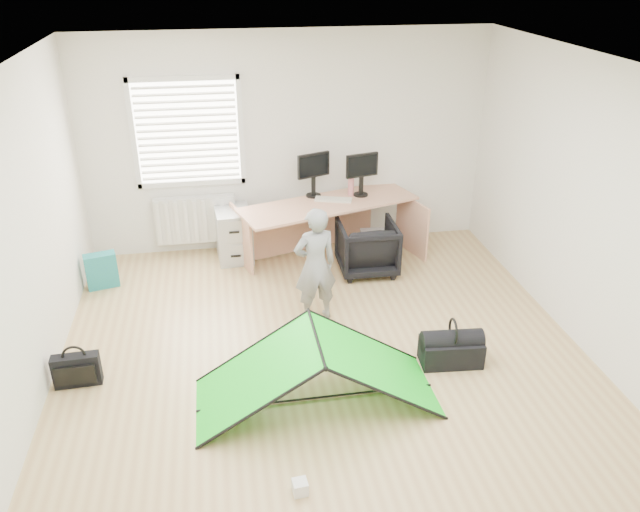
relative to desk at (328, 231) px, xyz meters
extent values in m
plane|color=tan|center=(-0.42, -2.22, -0.37)|extent=(5.50, 5.50, 0.00)
cube|color=silver|center=(-0.42, 0.53, 0.98)|extent=(5.00, 0.02, 2.70)
cube|color=silver|center=(-1.62, 0.49, 1.18)|extent=(1.20, 0.06, 1.20)
cube|color=silver|center=(-1.62, 0.45, 0.08)|extent=(1.00, 0.12, 0.60)
cube|color=tan|center=(0.00, 0.00, 0.00)|extent=(2.29, 1.31, 0.74)
cube|color=#AAADB0|center=(-1.16, 0.20, -0.05)|extent=(0.45, 0.58, 0.65)
cube|color=black|center=(-0.15, 0.25, 0.58)|extent=(0.43, 0.24, 0.41)
cube|color=black|center=(0.44, 0.18, 0.57)|extent=(0.43, 0.18, 0.40)
cube|color=beige|center=(0.07, 0.07, 0.38)|extent=(0.48, 0.28, 0.02)
cylinder|color=#C56E73|center=(0.32, 0.21, 0.50)|extent=(0.10, 0.10, 0.27)
imported|color=black|center=(0.39, -0.42, -0.06)|extent=(0.68, 0.70, 0.63)
imported|color=gray|center=(-0.39, -1.38, 0.25)|extent=(0.50, 0.38, 1.25)
cube|color=silver|center=(0.68, 0.08, -0.24)|extent=(0.49, 0.36, 0.26)
cube|color=#1D777B|center=(-2.69, -0.30, -0.16)|extent=(0.38, 0.23, 0.41)
cube|color=black|center=(-2.66, -2.13, -0.22)|extent=(0.41, 0.14, 0.31)
cube|color=silver|center=(-0.88, -3.69, -0.32)|extent=(0.12, 0.12, 0.11)
cube|color=black|center=(0.74, -2.38, -0.25)|extent=(0.59, 0.33, 0.25)
camera|label=1|loc=(-1.28, -6.93, 3.16)|focal=35.00mm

